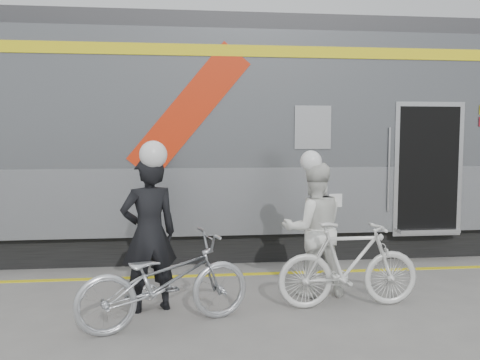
{
  "coord_description": "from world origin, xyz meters",
  "views": [
    {
      "loc": [
        -1.53,
        -5.39,
        2.11
      ],
      "look_at": [
        -0.72,
        1.6,
        1.5
      ],
      "focal_mm": 38.0,
      "sensor_mm": 36.0,
      "label": 1
    }
  ],
  "objects": [
    {
      "name": "ground",
      "position": [
        0.0,
        0.0,
        0.0
      ],
      "size": [
        90.0,
        90.0,
        0.0
      ],
      "primitive_type": "plane",
      "color": "slate",
      "rests_on": "ground"
    },
    {
      "name": "train",
      "position": [
        0.4,
        4.19,
        2.05
      ],
      "size": [
        24.0,
        3.17,
        4.1
      ],
      "color": "black",
      "rests_on": "ground"
    },
    {
      "name": "safety_strip",
      "position": [
        0.0,
        2.15,
        0.0
      ],
      "size": [
        24.0,
        0.12,
        0.01
      ],
      "primitive_type": "cube",
      "color": "yellow",
      "rests_on": "ground"
    },
    {
      "name": "man",
      "position": [
        -1.93,
        0.71,
        0.94
      ],
      "size": [
        0.79,
        0.64,
        1.88
      ],
      "primitive_type": "imported",
      "rotation": [
        0.0,
        0.0,
        3.46
      ],
      "color": "black",
      "rests_on": "ground"
    },
    {
      "name": "bicycle_left",
      "position": [
        -1.73,
        0.16,
        0.52
      ],
      "size": [
        2.08,
        1.27,
        1.03
      ],
      "primitive_type": "imported",
      "rotation": [
        0.0,
        0.0,
        1.89
      ],
      "color": "#B9BCC1",
      "rests_on": "ground"
    },
    {
      "name": "woman",
      "position": [
        0.2,
        1.09,
        0.88
      ],
      "size": [
        0.87,
        0.68,
        1.76
      ],
      "primitive_type": "imported",
      "rotation": [
        0.0,
        0.0,
        3.16
      ],
      "color": "white",
      "rests_on": "ground"
    },
    {
      "name": "bicycle_right",
      "position": [
        0.5,
        0.54,
        0.53
      ],
      "size": [
        1.79,
        0.53,
        1.07
      ],
      "primitive_type": "imported",
      "rotation": [
        0.0,
        0.0,
        1.59
      ],
      "color": "silver",
      "rests_on": "ground"
    },
    {
      "name": "helmet_man",
      "position": [
        -1.93,
        0.71,
        2.04
      ],
      "size": [
        0.33,
        0.33,
        0.33
      ],
      "primitive_type": "sphere",
      "color": "white",
      "rests_on": "man"
    },
    {
      "name": "helmet_woman",
      "position": [
        0.2,
        1.09,
        1.9
      ],
      "size": [
        0.28,
        0.28,
        0.28
      ],
      "primitive_type": "sphere",
      "color": "white",
      "rests_on": "woman"
    }
  ]
}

